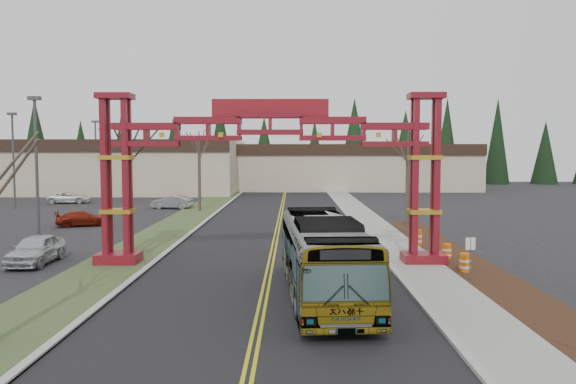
{
  "coord_description": "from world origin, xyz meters",
  "views": [
    {
      "loc": [
        1.18,
        -11.05,
        5.9
      ],
      "look_at": [
        0.94,
        15.72,
        3.97
      ],
      "focal_mm": 35.0,
      "sensor_mm": 36.0,
      "label": 1
    }
  ],
  "objects_px": {
    "bare_tree_median_far": "(199,152)",
    "barrel_north": "(417,238)",
    "retail_building_east": "(348,166)",
    "transit_bus": "(323,257)",
    "bare_tree_right_far": "(408,155)",
    "parked_car_mid_a": "(83,218)",
    "gateway_arch": "(270,150)",
    "street_sign": "(470,250)",
    "parked_car_far_b": "(69,198)",
    "light_pole_far": "(96,153)",
    "light_pole_mid": "(13,153)",
    "parked_car_far_a": "(172,202)",
    "retail_building_west": "(83,166)",
    "silver_sedan": "(318,227)",
    "parked_car_near_a": "(36,249)",
    "light_pole_near": "(36,155)",
    "barrel_mid": "(447,252)",
    "barrel_south": "(465,264)",
    "bare_tree_median_mid": "(127,154)"
  },
  "relations": [
    {
      "from": "bare_tree_median_far",
      "to": "barrel_north",
      "type": "height_order",
      "value": "bare_tree_median_far"
    },
    {
      "from": "retail_building_east",
      "to": "transit_bus",
      "type": "height_order",
      "value": "retail_building_east"
    },
    {
      "from": "bare_tree_right_far",
      "to": "parked_car_mid_a",
      "type": "bearing_deg",
      "value": 178.07
    },
    {
      "from": "gateway_arch",
      "to": "street_sign",
      "type": "distance_m",
      "value": 10.97
    },
    {
      "from": "parked_car_far_b",
      "to": "street_sign",
      "type": "relative_size",
      "value": 2.27
    },
    {
      "from": "light_pole_far",
      "to": "light_pole_mid",
      "type": "bearing_deg",
      "value": -102.69
    },
    {
      "from": "bare_tree_median_far",
      "to": "light_pole_mid",
      "type": "distance_m",
      "value": 20.05
    },
    {
      "from": "parked_car_mid_a",
      "to": "parked_car_far_a",
      "type": "bearing_deg",
      "value": -37.88
    },
    {
      "from": "light_pole_far",
      "to": "barrel_north",
      "type": "xyz_separation_m",
      "value": [
        33.33,
        -38.26,
        -5.2
      ]
    },
    {
      "from": "retail_building_west",
      "to": "retail_building_east",
      "type": "relative_size",
      "value": 1.21
    },
    {
      "from": "parked_car_far_b",
      "to": "bare_tree_right_far",
      "type": "xyz_separation_m",
      "value": [
        34.48,
        -20.46,
        4.98
      ]
    },
    {
      "from": "bare_tree_right_far",
      "to": "light_pole_mid",
      "type": "bearing_deg",
      "value": 158.83
    },
    {
      "from": "parked_car_far_a",
      "to": "gateway_arch",
      "type": "bearing_deg",
      "value": 30.31
    },
    {
      "from": "street_sign",
      "to": "light_pole_far",
      "type": "bearing_deg",
      "value": 125.18
    },
    {
      "from": "retail_building_west",
      "to": "retail_building_east",
      "type": "xyz_separation_m",
      "value": [
        40.0,
        8.0,
        -0.25
      ]
    },
    {
      "from": "bare_tree_right_far",
      "to": "barrel_north",
      "type": "xyz_separation_m",
      "value": [
        -1.13,
        -8.77,
        -5.09
      ]
    },
    {
      "from": "silver_sedan",
      "to": "parked_car_far_b",
      "type": "xyz_separation_m",
      "value": [
        -27.36,
        25.66,
        -0.1
      ]
    },
    {
      "from": "street_sign",
      "to": "light_pole_mid",
      "type": "bearing_deg",
      "value": 138.37
    },
    {
      "from": "parked_car_near_a",
      "to": "light_pole_near",
      "type": "distance_m",
      "value": 12.3
    },
    {
      "from": "gateway_arch",
      "to": "parked_car_near_a",
      "type": "relative_size",
      "value": 4.02
    },
    {
      "from": "silver_sedan",
      "to": "light_pole_near",
      "type": "xyz_separation_m",
      "value": [
        -19.79,
        1.34,
        4.9
      ]
    },
    {
      "from": "parked_car_mid_a",
      "to": "barrel_mid",
      "type": "xyz_separation_m",
      "value": [
        25.02,
        -13.95,
        -0.15
      ]
    },
    {
      "from": "parked_car_far_b",
      "to": "barrel_mid",
      "type": "xyz_separation_m",
      "value": [
        34.0,
        -33.55,
        -0.19
      ]
    },
    {
      "from": "barrel_north",
      "to": "bare_tree_median_far",
      "type": "bearing_deg",
      "value": 129.79
    },
    {
      "from": "retail_building_east",
      "to": "light_pole_near",
      "type": "xyz_separation_m",
      "value": [
        -26.92,
        -51.63,
        2.14
      ]
    },
    {
      "from": "parked_car_mid_a",
      "to": "light_pole_mid",
      "type": "xyz_separation_m",
      "value": [
        -12.31,
        13.78,
        5.13
      ]
    },
    {
      "from": "retail_building_east",
      "to": "barrel_south",
      "type": "relative_size",
      "value": 37.62
    },
    {
      "from": "gateway_arch",
      "to": "street_sign",
      "type": "relative_size",
      "value": 8.88
    },
    {
      "from": "parked_car_near_a",
      "to": "barrel_mid",
      "type": "distance_m",
      "value": 21.9
    },
    {
      "from": "parked_car_mid_a",
      "to": "barrel_mid",
      "type": "relative_size",
      "value": 4.59
    },
    {
      "from": "parked_car_far_b",
      "to": "light_pole_far",
      "type": "distance_m",
      "value": 10.36
    },
    {
      "from": "barrel_south",
      "to": "parked_car_mid_a",
      "type": "bearing_deg",
      "value": 145.31
    },
    {
      "from": "gateway_arch",
      "to": "bare_tree_median_mid",
      "type": "xyz_separation_m",
      "value": [
        -8.0,
        1.91,
        -0.23
      ]
    },
    {
      "from": "bare_tree_median_mid",
      "to": "light_pole_mid",
      "type": "distance_m",
      "value": 33.41
    },
    {
      "from": "retail_building_east",
      "to": "barrel_north",
      "type": "bearing_deg",
      "value": -91.14
    },
    {
      "from": "light_pole_far",
      "to": "parked_car_mid_a",
      "type": "bearing_deg",
      "value": -72.61
    },
    {
      "from": "bare_tree_median_mid",
      "to": "light_pole_near",
      "type": "relative_size",
      "value": 0.8
    },
    {
      "from": "parked_car_near_a",
      "to": "bare_tree_median_far",
      "type": "relative_size",
      "value": 0.58
    },
    {
      "from": "transit_bus",
      "to": "retail_building_west",
      "type": "bearing_deg",
      "value": 114.37
    },
    {
      "from": "bare_tree_right_far",
      "to": "barrel_north",
      "type": "relative_size",
      "value": 7.03
    },
    {
      "from": "bare_tree_median_mid",
      "to": "barrel_mid",
      "type": "relative_size",
      "value": 8.55
    },
    {
      "from": "gateway_arch",
      "to": "light_pole_near",
      "type": "height_order",
      "value": "light_pole_near"
    },
    {
      "from": "parked_car_far_a",
      "to": "light_pole_far",
      "type": "relative_size",
      "value": 0.43
    },
    {
      "from": "parked_car_far_b",
      "to": "barrel_south",
      "type": "xyz_separation_m",
      "value": [
        33.97,
        -36.9,
        -0.14
      ]
    },
    {
      "from": "gateway_arch",
      "to": "transit_bus",
      "type": "height_order",
      "value": "gateway_arch"
    },
    {
      "from": "light_pole_far",
      "to": "bare_tree_median_mid",
      "type": "bearing_deg",
      "value": -68.49
    },
    {
      "from": "parked_car_far_a",
      "to": "parked_car_far_b",
      "type": "relative_size",
      "value": 0.91
    },
    {
      "from": "bare_tree_right_far",
      "to": "light_pole_far",
      "type": "bearing_deg",
      "value": 139.45
    },
    {
      "from": "parked_car_far_b",
      "to": "barrel_north",
      "type": "height_order",
      "value": "parked_car_far_b"
    },
    {
      "from": "bare_tree_right_far",
      "to": "light_pole_near",
      "type": "distance_m",
      "value": 27.2
    }
  ]
}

